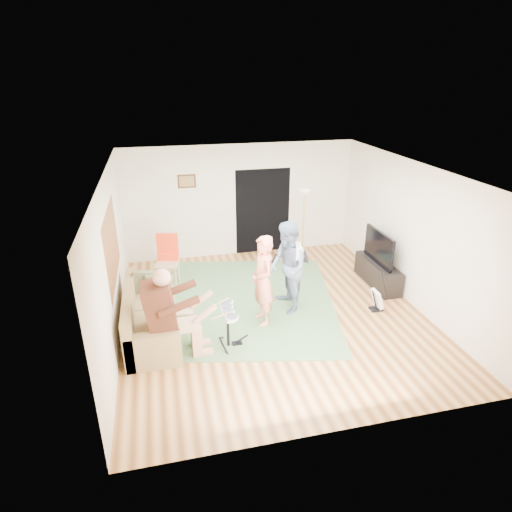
{
  "coord_description": "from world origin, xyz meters",
  "views": [
    {
      "loc": [
        -1.92,
        -6.76,
        4.21
      ],
      "look_at": [
        -0.25,
        0.3,
        1.07
      ],
      "focal_mm": 30.0,
      "sensor_mm": 36.0,
      "label": 1
    }
  ],
  "objects": [
    {
      "name": "walls",
      "position": [
        0.0,
        0.0,
        1.35
      ],
      "size": [
        5.5,
        6.0,
        2.7
      ],
      "primitive_type": null,
      "color": "silver",
      "rests_on": "floor"
    },
    {
      "name": "torchiere_lamp",
      "position": [
        1.33,
        2.19,
        1.2
      ],
      "size": [
        0.31,
        0.31,
        1.74
      ],
      "color": "black",
      "rests_on": "floor"
    },
    {
      "name": "doorway",
      "position": [
        0.55,
        2.99,
        1.05
      ],
      "size": [
        2.1,
        0.0,
        2.1
      ],
      "primitive_type": "plane",
      "rotation": [
        1.57,
        0.0,
        0.0
      ],
      "color": "black",
      "rests_on": "walls"
    },
    {
      "name": "television",
      "position": [
        2.45,
        0.65,
        0.85
      ],
      "size": [
        0.06,
        1.1,
        0.69
      ],
      "primitive_type": "cube",
      "color": "black",
      "rests_on": "tv_cabinet"
    },
    {
      "name": "window_blinds",
      "position": [
        -2.74,
        0.2,
        1.55
      ],
      "size": [
        0.0,
        2.05,
        2.05
      ],
      "primitive_type": "plane",
      "rotation": [
        1.57,
        0.0,
        1.57
      ],
      "color": "#93572D",
      "rests_on": "walls"
    },
    {
      "name": "drummer",
      "position": [
        -1.85,
        -0.86,
        0.59
      ],
      "size": [
        0.98,
        0.55,
        1.51
      ],
      "color": "#4F2416",
      "rests_on": "sofa"
    },
    {
      "name": "guitarist",
      "position": [
        0.29,
        0.08,
        0.87
      ],
      "size": [
        0.67,
        0.86,
        1.75
      ],
      "primitive_type": "imported",
      "rotation": [
        0.0,
        0.0,
        -1.56
      ],
      "color": "slate",
      "rests_on": "floor"
    },
    {
      "name": "area_rug",
      "position": [
        -0.4,
        0.54,
        0.01
      ],
      "size": [
        4.11,
        4.49,
        0.02
      ],
      "primitive_type": "cube",
      "rotation": [
        0.0,
        0.0,
        -0.21
      ],
      "color": "#4C7346",
      "rests_on": "floor"
    },
    {
      "name": "microphone",
      "position": [
        -0.07,
        -0.27,
        1.24
      ],
      "size": [
        0.06,
        0.06,
        0.24
      ],
      "primitive_type": null,
      "color": "black",
      "rests_on": "singer"
    },
    {
      "name": "ceiling",
      "position": [
        0.0,
        0.0,
        2.7
      ],
      "size": [
        6.0,
        6.0,
        0.0
      ],
      "primitive_type": "plane",
      "rotation": [
        3.14,
        0.0,
        0.0
      ],
      "color": "white",
      "rests_on": "walls"
    },
    {
      "name": "picture_frame",
      "position": [
        -1.25,
        2.99,
        1.9
      ],
      "size": [
        0.42,
        0.03,
        0.32
      ],
      "primitive_type": "cube",
      "color": "#3F2314",
      "rests_on": "walls"
    },
    {
      "name": "sofa",
      "position": [
        -2.29,
        -0.21,
        0.28
      ],
      "size": [
        0.86,
        2.09,
        0.85
      ],
      "color": "olive",
      "rests_on": "floor"
    },
    {
      "name": "singer",
      "position": [
        -0.27,
        -0.27,
        0.83
      ],
      "size": [
        0.46,
        0.65,
        1.66
      ],
      "primitive_type": "imported",
      "rotation": [
        0.0,
        0.0,
        -1.46
      ],
      "color": "#FF876E",
      "rests_on": "floor"
    },
    {
      "name": "guitar_held",
      "position": [
        0.49,
        0.08,
        1.19
      ],
      "size": [
        0.26,
        0.61,
        0.26
      ],
      "primitive_type": null,
      "rotation": [
        0.0,
        0.0,
        -0.23
      ],
      "color": "silver",
      "rests_on": "guitarist"
    },
    {
      "name": "dining_chair",
      "position": [
        -1.87,
        1.64,
        0.39
      ],
      "size": [
        0.56,
        0.59,
        1.1
      ],
      "rotation": [
        0.0,
        0.0,
        -0.23
      ],
      "color": "tan",
      "rests_on": "floor"
    },
    {
      "name": "tv_cabinet",
      "position": [
        2.5,
        0.65,
        0.25
      ],
      "size": [
        0.4,
        1.4,
        0.5
      ],
      "primitive_type": "cube",
      "color": "black",
      "rests_on": "floor"
    },
    {
      "name": "guitar_spare",
      "position": [
        1.97,
        -0.35,
        0.24
      ],
      "size": [
        0.3,
        0.27,
        0.84
      ],
      "color": "black",
      "rests_on": "floor"
    },
    {
      "name": "drum_kit",
      "position": [
        -1.0,
        -0.86,
        0.32
      ],
      "size": [
        0.4,
        0.71,
        0.73
      ],
      "color": "black",
      "rests_on": "floor"
    },
    {
      "name": "floor",
      "position": [
        0.0,
        0.0,
        0.0
      ],
      "size": [
        6.0,
        6.0,
        0.0
      ],
      "primitive_type": "plane",
      "color": "brown",
      "rests_on": "ground"
    }
  ]
}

